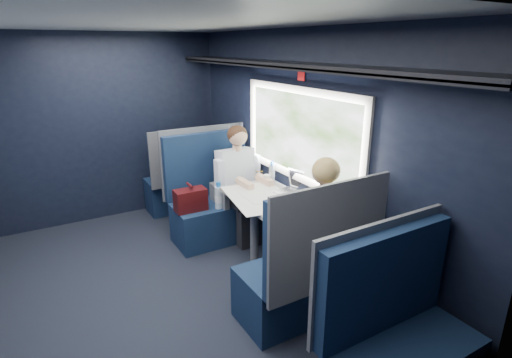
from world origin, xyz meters
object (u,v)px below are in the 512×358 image
seat_row_front (186,181)px  man (240,178)px  seat_bay_near (213,202)px  table (268,205)px  woman (319,224)px  bottle_small (272,172)px  seat_bay_far (306,274)px  seat_row_back (398,346)px  cup (267,179)px  laptop (296,187)px

seat_row_front → man: size_ratio=0.88×
seat_bay_near → man: (0.26, -0.17, 0.30)m
table → woman: size_ratio=0.76×
table → bottle_small: bottle_small is taller
table → seat_bay_far: 0.93m
seat_row_back → cup: bearing=79.7°
seat_bay_near → cup: 0.75m
seat_row_front → bottle_small: seat_row_front is taller
seat_row_back → man: (0.25, 2.50, 0.31)m
woman → cup: bearing=82.5°
seat_bay_near → man: 0.43m
table → seat_bay_near: seat_bay_near is taller
seat_row_back → bottle_small: size_ratio=5.28×
table → seat_row_back: 1.82m
table → seat_bay_far: seat_bay_far is taller
man → bottle_small: bearing=-52.7°
seat_bay_near → seat_row_front: bearing=89.1°
laptop → cup: laptop is taller
seat_bay_far → man: 1.62m
seat_row_back → bottle_small: (0.48, 2.19, 0.43)m
seat_bay_far → woman: size_ratio=0.95×
seat_bay_far → woman: bearing=33.8°
cup → seat_bay_far: bearing=-107.6°
bottle_small → cup: bearing=-153.3°
bottle_small → seat_row_front: bearing=108.9°
seat_row_back → laptop: (0.49, 1.76, 0.39)m
seat_row_front → seat_row_back: bearing=-90.0°
table → man: (0.07, 0.70, 0.06)m
seat_row_front → woman: woman is taller
seat_bay_far → seat_row_back: (0.00, -0.92, -0.00)m
seat_row_back → cup: 2.22m
man → seat_row_front: bearing=102.8°
man → laptop: bearing=-71.8°
seat_row_back → seat_bay_near: bearing=90.3°
woman → seat_bay_far: bearing=-146.2°
table → seat_bay_near: 0.92m
seat_bay_far → bottle_small: size_ratio=5.74×
seat_row_front → woman: (0.25, -2.50, 0.32)m
bottle_small → seat_row_back: bearing=-102.3°
table → laptop: laptop is taller
seat_row_front → man: bearing=-77.2°
table → seat_bay_near: (-0.20, 0.87, -0.24)m
laptop → seat_row_back: bearing=-105.6°
seat_row_front → seat_bay_near: bearing=-90.9°
table → seat_bay_far: bearing=-101.8°
seat_bay_far → cup: 1.34m
seat_bay_near → woman: woman is taller
seat_bay_far → seat_bay_near: bearing=90.5°
seat_row_front → man: man is taller
seat_bay_far → seat_row_front: size_ratio=1.09×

